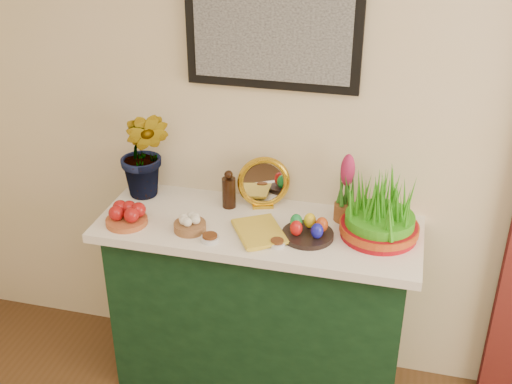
% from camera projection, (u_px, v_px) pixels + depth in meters
% --- Properties ---
extents(sideboard, '(1.30, 0.45, 0.85)m').
position_uv_depth(sideboard, '(259.00, 309.00, 3.00)').
color(sideboard, '#13361C').
rests_on(sideboard, ground).
extents(tablecloth, '(1.40, 0.55, 0.04)m').
position_uv_depth(tablecloth, '(259.00, 227.00, 2.79)').
color(tablecloth, white).
rests_on(tablecloth, sideboard).
extents(hyacinth_green, '(0.30, 0.26, 0.57)m').
position_uv_depth(hyacinth_green, '(144.00, 139.00, 2.88)').
color(hyacinth_green, '#29671A').
rests_on(hyacinth_green, tablecloth).
extents(apple_bowl, '(0.20, 0.20, 0.09)m').
position_uv_depth(apple_bowl, '(126.00, 216.00, 2.77)').
color(apple_bowl, '#AF552C').
rests_on(apple_bowl, tablecloth).
extents(garlic_basket, '(0.16, 0.16, 0.08)m').
position_uv_depth(garlic_basket, '(190.00, 224.00, 2.72)').
color(garlic_basket, '#905F3A').
rests_on(garlic_basket, tablecloth).
extents(vinegar_cruet, '(0.06, 0.06, 0.18)m').
position_uv_depth(vinegar_cruet, '(229.00, 191.00, 2.88)').
color(vinegar_cruet, black).
rests_on(vinegar_cruet, tablecloth).
extents(mirror, '(0.24, 0.13, 0.24)m').
position_uv_depth(mirror, '(264.00, 183.00, 2.88)').
color(mirror, gold).
rests_on(mirror, tablecloth).
extents(book, '(0.27, 0.29, 0.03)m').
position_uv_depth(book, '(238.00, 235.00, 2.67)').
color(book, gold).
rests_on(book, tablecloth).
extents(spice_dish_left, '(0.08, 0.08, 0.03)m').
position_uv_depth(spice_dish_left, '(210.00, 238.00, 2.65)').
color(spice_dish_left, silver).
rests_on(spice_dish_left, tablecloth).
extents(spice_dish_right, '(0.07, 0.07, 0.03)m').
position_uv_depth(spice_dish_right, '(277.00, 243.00, 2.62)').
color(spice_dish_right, silver).
rests_on(spice_dish_right, tablecloth).
extents(egg_plate, '(0.27, 0.27, 0.09)m').
position_uv_depth(egg_plate, '(308.00, 230.00, 2.67)').
color(egg_plate, black).
rests_on(egg_plate, tablecloth).
extents(hyacinth_pink, '(0.10, 0.10, 0.31)m').
position_uv_depth(hyacinth_pink, '(346.00, 191.00, 2.75)').
color(hyacinth_pink, brown).
rests_on(hyacinth_pink, tablecloth).
extents(wheatgrass_sabzeh, '(0.33, 0.33, 0.27)m').
position_uv_depth(wheatgrass_sabzeh, '(381.00, 211.00, 2.64)').
color(wheatgrass_sabzeh, '#9C0912').
rests_on(wheatgrass_sabzeh, tablecloth).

